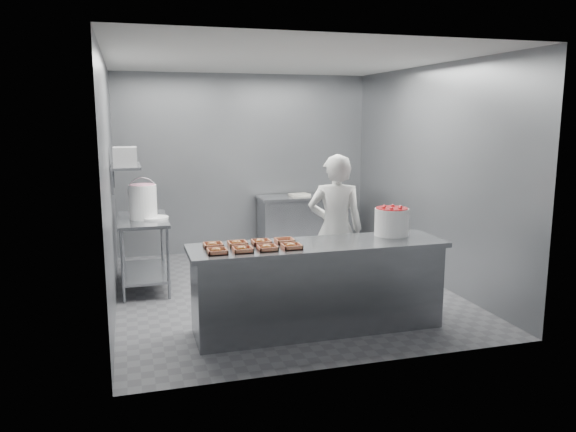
% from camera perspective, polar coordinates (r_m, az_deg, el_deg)
% --- Properties ---
extents(floor, '(4.50, 4.50, 0.00)m').
position_cam_1_polar(floor, '(7.10, -0.56, -7.52)').
color(floor, '#4C4C51').
rests_on(floor, ground).
extents(ceiling, '(4.50, 4.50, 0.00)m').
position_cam_1_polar(ceiling, '(6.80, -0.60, 15.58)').
color(ceiling, white).
rests_on(ceiling, wall_back).
extents(wall_back, '(4.00, 0.04, 2.80)m').
position_cam_1_polar(wall_back, '(8.99, -4.44, 5.30)').
color(wall_back, slate).
rests_on(wall_back, ground).
extents(wall_left, '(0.04, 4.50, 2.80)m').
position_cam_1_polar(wall_left, '(6.57, -17.67, 3.05)').
color(wall_left, slate).
rests_on(wall_left, ground).
extents(wall_right, '(0.04, 4.50, 2.80)m').
position_cam_1_polar(wall_right, '(7.59, 14.17, 4.13)').
color(wall_right, slate).
rests_on(wall_right, ground).
extents(service_counter, '(2.60, 0.70, 0.90)m').
position_cam_1_polar(service_counter, '(5.74, 3.07, -7.15)').
color(service_counter, slate).
rests_on(service_counter, ground).
extents(prep_table, '(0.60, 1.20, 0.90)m').
position_cam_1_polar(prep_table, '(7.29, -14.47, -2.56)').
color(prep_table, slate).
rests_on(prep_table, ground).
extents(back_counter, '(1.50, 0.60, 0.90)m').
position_cam_1_polar(back_counter, '(9.01, 1.71, -0.74)').
color(back_counter, slate).
rests_on(back_counter, ground).
extents(wall_shelf, '(0.35, 0.90, 0.03)m').
position_cam_1_polar(wall_shelf, '(7.15, -16.18, 4.88)').
color(wall_shelf, slate).
rests_on(wall_shelf, wall_left).
extents(tray_0, '(0.19, 0.18, 0.06)m').
position_cam_1_polar(tray_0, '(5.25, -7.23, -3.54)').
color(tray_0, tan).
rests_on(tray_0, service_counter).
extents(tray_1, '(0.19, 0.18, 0.06)m').
position_cam_1_polar(tray_1, '(5.29, -4.66, -3.38)').
color(tray_1, tan).
rests_on(tray_1, service_counter).
extents(tray_2, '(0.19, 0.18, 0.06)m').
position_cam_1_polar(tray_2, '(5.34, -2.13, -3.22)').
color(tray_2, tan).
rests_on(tray_2, service_counter).
extents(tray_3, '(0.19, 0.18, 0.06)m').
position_cam_1_polar(tray_3, '(5.40, 0.34, -3.06)').
color(tray_3, tan).
rests_on(tray_3, service_counter).
extents(tray_4, '(0.19, 0.18, 0.06)m').
position_cam_1_polar(tray_4, '(5.49, -7.64, -2.93)').
color(tray_4, tan).
rests_on(tray_4, service_counter).
extents(tray_5, '(0.19, 0.18, 0.06)m').
position_cam_1_polar(tray_5, '(5.53, -5.18, -2.79)').
color(tray_5, tan).
rests_on(tray_5, service_counter).
extents(tray_6, '(0.19, 0.18, 0.06)m').
position_cam_1_polar(tray_6, '(5.58, -2.76, -2.64)').
color(tray_6, tan).
rests_on(tray_6, service_counter).
extents(tray_7, '(0.19, 0.18, 0.04)m').
position_cam_1_polar(tray_7, '(5.64, -0.35, -2.52)').
color(tray_7, tan).
rests_on(tray_7, service_counter).
extents(worker, '(0.73, 0.60, 1.73)m').
position_cam_1_polar(worker, '(6.50, 4.85, -1.34)').
color(worker, silver).
rests_on(worker, ground).
extents(strawberry_tub, '(0.36, 0.36, 0.30)m').
position_cam_1_polar(strawberry_tub, '(6.06, 10.48, -0.47)').
color(strawberry_tub, white).
rests_on(strawberry_tub, service_counter).
extents(glaze_bucket, '(0.35, 0.33, 0.52)m').
position_cam_1_polar(glaze_bucket, '(7.13, -14.52, 1.49)').
color(glaze_bucket, white).
rests_on(glaze_bucket, prep_table).
extents(bucket_lid, '(0.41, 0.41, 0.03)m').
position_cam_1_polar(bucket_lid, '(7.12, -13.43, -0.19)').
color(bucket_lid, white).
rests_on(bucket_lid, prep_table).
extents(rag, '(0.17, 0.16, 0.02)m').
position_cam_1_polar(rag, '(7.46, -14.30, 0.21)').
color(rag, '#CCB28C').
rests_on(rag, prep_table).
extents(appliance, '(0.27, 0.31, 0.23)m').
position_cam_1_polar(appliance, '(6.91, -16.22, 5.79)').
color(appliance, gray).
rests_on(appliance, wall_shelf).
extents(paper_stack, '(0.32, 0.25, 0.04)m').
position_cam_1_polar(paper_stack, '(8.91, 1.17, 2.17)').
color(paper_stack, silver).
rests_on(paper_stack, back_counter).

